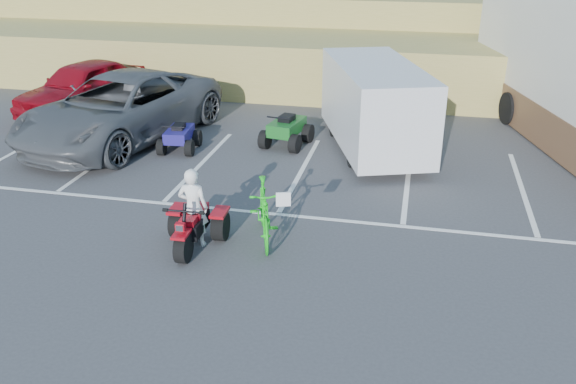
% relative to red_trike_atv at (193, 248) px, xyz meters
% --- Properties ---
extents(ground, '(100.00, 100.00, 0.00)m').
position_rel_red_trike_atv_xyz_m(ground, '(1.28, -0.58, 0.00)').
color(ground, '#3D3D40').
rests_on(ground, ground).
extents(parking_stripes, '(28.00, 5.16, 0.01)m').
position_rel_red_trike_atv_xyz_m(parking_stripes, '(2.14, 3.49, 0.00)').
color(parking_stripes, white).
rests_on(parking_stripes, ground).
extents(grass_embankment, '(40.00, 8.50, 3.10)m').
position_rel_red_trike_atv_xyz_m(grass_embankment, '(1.28, 14.90, 1.42)').
color(grass_embankment, olive).
rests_on(grass_embankment, ground).
extents(red_trike_atv, '(1.23, 1.61, 1.01)m').
position_rel_red_trike_atv_xyz_m(red_trike_atv, '(0.00, 0.00, 0.00)').
color(red_trike_atv, '#A00914').
rests_on(red_trike_atv, ground).
extents(rider, '(0.60, 0.41, 1.61)m').
position_rel_red_trike_atv_xyz_m(rider, '(-0.01, 0.15, 0.80)').
color(rider, white).
rests_on(rider, ground).
extents(green_dirt_bike, '(1.17, 2.10, 1.22)m').
position_rel_red_trike_atv_xyz_m(green_dirt_bike, '(1.27, 0.65, 0.61)').
color(green_dirt_bike, '#14BF19').
rests_on(green_dirt_bike, ground).
extents(grey_pickup, '(4.64, 7.35, 1.89)m').
position_rel_red_trike_atv_xyz_m(grey_pickup, '(-4.35, 5.80, 0.94)').
color(grey_pickup, '#484C50').
rests_on(grey_pickup, ground).
extents(red_car, '(3.23, 5.29, 1.68)m').
position_rel_red_trike_atv_xyz_m(red_car, '(-7.00, 8.33, 0.84)').
color(red_car, maroon).
rests_on(red_car, ground).
extents(cargo_trailer, '(3.62, 5.50, 2.39)m').
position_rel_red_trike_atv_xyz_m(cargo_trailer, '(2.90, 6.53, 1.29)').
color(cargo_trailer, silver).
rests_on(cargo_trailer, ground).
extents(quad_atv_blue, '(1.11, 1.40, 0.85)m').
position_rel_red_trike_atv_xyz_m(quad_atv_blue, '(-2.37, 5.27, 0.00)').
color(quad_atv_blue, navy).
rests_on(quad_atv_blue, ground).
extents(quad_atv_green, '(1.39, 1.70, 0.99)m').
position_rel_red_trike_atv_xyz_m(quad_atv_green, '(0.47, 6.34, 0.00)').
color(quad_atv_green, '#14571C').
rests_on(quad_atv_green, ground).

